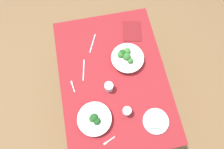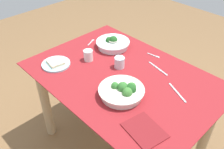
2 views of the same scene
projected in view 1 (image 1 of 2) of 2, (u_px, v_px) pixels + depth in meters
ground_plane at (113, 99)px, 2.30m from camera, size 6.00×6.00×0.00m
dining_table at (113, 82)px, 1.75m from camera, size 1.21×0.85×0.71m
broccoli_bowl_far at (127, 58)px, 1.65m from camera, size 0.26×0.26×0.09m
broccoli_bowl_near at (95, 119)px, 1.48m from camera, size 0.25×0.25×0.09m
bread_side_plate at (156, 121)px, 1.50m from camera, size 0.19×0.19×0.03m
water_glass_center at (127, 111)px, 1.50m from camera, size 0.06×0.06×0.08m
water_glass_side at (109, 87)px, 1.56m from camera, size 0.07×0.07×0.08m
fork_by_far_bowl at (73, 86)px, 1.60m from camera, size 0.10×0.02×0.00m
fork_by_near_bowl at (109, 141)px, 1.46m from camera, size 0.05×0.09×0.00m
table_knife_left at (93, 43)px, 1.74m from camera, size 0.17×0.08×0.00m
table_knife_right at (84, 70)px, 1.65m from camera, size 0.18×0.04×0.00m
napkin_folded_upper at (132, 31)px, 1.78m from camera, size 0.22×0.19×0.01m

